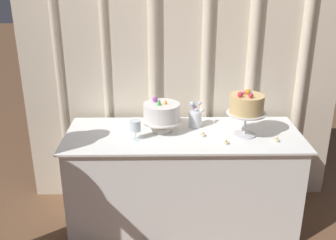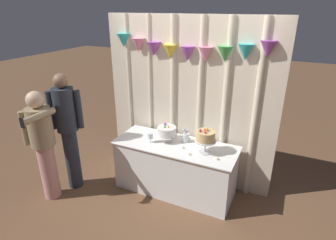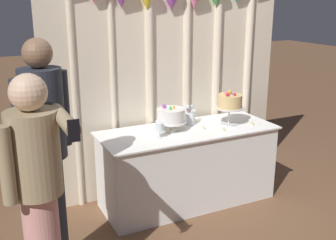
{
  "view_description": "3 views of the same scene",
  "coord_description": "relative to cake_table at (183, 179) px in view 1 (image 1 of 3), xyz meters",
  "views": [
    {
      "loc": [
        -0.15,
        -2.54,
        1.9
      ],
      "look_at": [
        -0.11,
        0.12,
        0.86
      ],
      "focal_mm": 42.01,
      "sensor_mm": 36.0,
      "label": 1
    },
    {
      "loc": [
        1.36,
        -3.0,
        2.55
      ],
      "look_at": [
        -0.18,
        0.24,
        1.04
      ],
      "focal_mm": 29.26,
      "sensor_mm": 36.0,
      "label": 2
    },
    {
      "loc": [
        -1.82,
        -3.19,
        1.99
      ],
      "look_at": [
        -0.23,
        0.07,
        0.9
      ],
      "focal_mm": 43.99,
      "sensor_mm": 36.0,
      "label": 3
    }
  ],
  "objects": [
    {
      "name": "ground_plane",
      "position": [
        0.0,
        -0.1,
        -0.38
      ],
      "size": [
        24.0,
        24.0,
        0.0
      ],
      "primitive_type": "plane",
      "color": "brown"
    },
    {
      "name": "draped_curtain",
      "position": [
        0.04,
        0.41,
        0.98
      ],
      "size": [
        2.56,
        0.2,
        2.45
      ],
      "color": "beige",
      "rests_on": "ground_plane"
    },
    {
      "name": "cake_table",
      "position": [
        0.0,
        0.0,
        0.0
      ],
      "size": [
        1.73,
        0.68,
        0.76
      ],
      "color": "white",
      "rests_on": "ground_plane"
    },
    {
      "name": "cake_display_nearleft",
      "position": [
        -0.16,
        0.06,
        0.52
      ],
      "size": [
        0.3,
        0.3,
        0.26
      ],
      "color": "silver",
      "rests_on": "cake_table"
    },
    {
      "name": "cake_display_nearright",
      "position": [
        0.44,
        -0.04,
        0.61
      ],
      "size": [
        0.28,
        0.28,
        0.35
      ],
      "color": "silver",
      "rests_on": "cake_table"
    },
    {
      "name": "wine_glass",
      "position": [
        -0.34,
        -0.09,
        0.48
      ],
      "size": [
        0.08,
        0.08,
        0.14
      ],
      "color": "silver",
      "rests_on": "cake_table"
    },
    {
      "name": "flower_vase",
      "position": [
        0.1,
        0.14,
        0.45
      ],
      "size": [
        0.12,
        0.11,
        0.2
      ],
      "color": "silver",
      "rests_on": "cake_table"
    },
    {
      "name": "tealight_far_left",
      "position": [
        0.14,
        -0.05,
        0.39
      ],
      "size": [
        0.04,
        0.04,
        0.04
      ],
      "color": "beige",
      "rests_on": "cake_table"
    },
    {
      "name": "tealight_near_left",
      "position": [
        0.29,
        -0.18,
        0.39
      ],
      "size": [
        0.04,
        0.04,
        0.03
      ],
      "color": "beige",
      "rests_on": "cake_table"
    },
    {
      "name": "tealight_near_right",
      "position": [
        0.64,
        -0.15,
        0.39
      ],
      "size": [
        0.04,
        0.04,
        0.03
      ],
      "color": "beige",
      "rests_on": "cake_table"
    }
  ]
}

